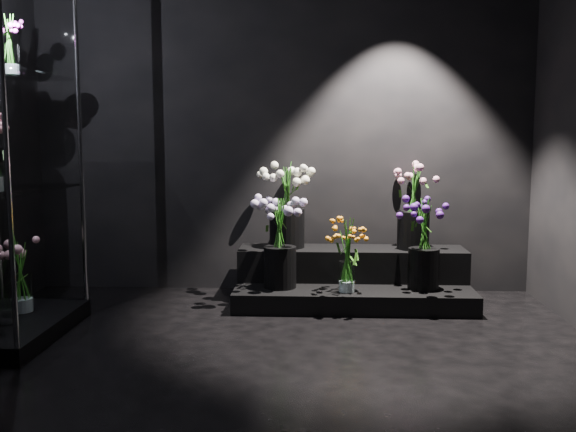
{
  "coord_description": "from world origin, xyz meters",
  "views": [
    {
      "loc": [
        0.3,
        -3.21,
        1.26
      ],
      "look_at": [
        0.09,
        1.2,
        0.71
      ],
      "focal_mm": 40.0,
      "sensor_mm": 36.0,
      "label": 1
    }
  ],
  "objects": [
    {
      "name": "bouquet_case_base_pink",
      "position": [
        -1.65,
        0.81,
        0.37
      ],
      "size": [
        0.37,
        0.37,
        0.49
      ],
      "rotation": [
        0.0,
        0.0,
        -0.31
      ],
      "color": "white",
      "rests_on": "display_case"
    },
    {
      "name": "bouquet_lilac",
      "position": [
        0.02,
        1.43,
        0.53
      ],
      "size": [
        0.36,
        0.36,
        0.66
      ],
      "rotation": [
        0.0,
        0.0,
        0.02
      ],
      "color": "black",
      "rests_on": "display_riser"
    },
    {
      "name": "floor",
      "position": [
        0.0,
        0.0,
        0.0
      ],
      "size": [
        4.0,
        4.0,
        0.0
      ],
      "primitive_type": "plane",
      "color": "black",
      "rests_on": "ground"
    },
    {
      "name": "display_riser",
      "position": [
        0.56,
        1.65,
        0.16
      ],
      "size": [
        1.76,
        0.78,
        0.39
      ],
      "color": "black",
      "rests_on": "floor"
    },
    {
      "name": "bouquet_cream_roses",
      "position": [
        0.05,
        1.77,
        0.77
      ],
      "size": [
        0.51,
        0.51,
        0.67
      ],
      "rotation": [
        0.0,
        0.0,
        0.37
      ],
      "color": "black",
      "rests_on": "display_riser"
    },
    {
      "name": "bouquet_pink_roses",
      "position": [
        1.03,
        1.75,
        0.77
      ],
      "size": [
        0.46,
        0.46,
        0.66
      ],
      "rotation": [
        0.0,
        0.0,
        -0.23
      ],
      "color": "black",
      "rests_on": "display_riser"
    },
    {
      "name": "wall_back",
      "position": [
        0.0,
        2.0,
        1.4
      ],
      "size": [
        4.0,
        0.0,
        4.0
      ],
      "primitive_type": "plane",
      "rotation": [
        1.57,
        0.0,
        0.0
      ],
      "color": "black",
      "rests_on": "floor"
    },
    {
      "name": "bouquet_purple",
      "position": [
        1.07,
        1.44,
        0.52
      ],
      "size": [
        0.38,
        0.38,
        0.67
      ],
      "rotation": [
        0.0,
        0.0,
        0.24
      ],
      "color": "black",
      "rests_on": "display_riser"
    },
    {
      "name": "bouquet_orange_bells",
      "position": [
        0.51,
        1.32,
        0.42
      ],
      "size": [
        0.32,
        0.32,
        0.52
      ],
      "rotation": [
        0.0,
        0.0,
        -0.39
      ],
      "color": "white",
      "rests_on": "display_riser"
    },
    {
      "name": "bouquet_case_magenta",
      "position": [
        -1.64,
        0.81,
        1.83
      ],
      "size": [
        0.24,
        0.24,
        0.37
      ],
      "rotation": [
        0.0,
        0.0,
        0.22
      ],
      "color": "white",
      "rests_on": "display_case"
    },
    {
      "name": "wall_front",
      "position": [
        0.0,
        -2.0,
        1.4
      ],
      "size": [
        4.0,
        0.0,
        4.0
      ],
      "primitive_type": "plane",
      "rotation": [
        -1.57,
        0.0,
        0.0
      ],
      "color": "black",
      "rests_on": "floor"
    }
  ]
}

